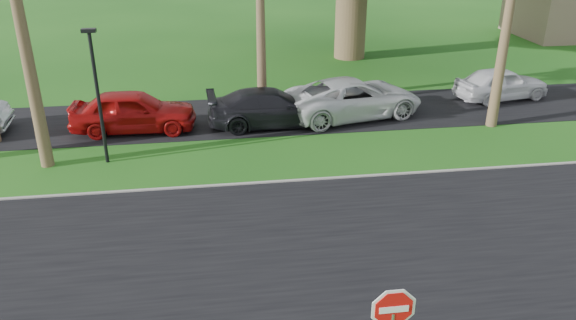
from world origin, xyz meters
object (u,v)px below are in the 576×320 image
(car_red, at_px, (133,111))
(car_minivan, at_px, (353,98))
(car_pickup, at_px, (501,84))
(car_dark, at_px, (271,108))

(car_red, bearing_deg, car_minivan, -85.17)
(car_pickup, bearing_deg, car_red, 86.18)
(car_red, xyz_separation_m, car_minivan, (8.99, 0.43, -0.01))
(car_minivan, bearing_deg, car_red, 80.09)
(car_minivan, height_order, car_pickup, car_minivan)
(car_red, bearing_deg, car_dark, -89.27)
(car_red, height_order, car_minivan, car_red)
(car_dark, xyz_separation_m, car_minivan, (3.55, 0.56, 0.07))
(car_minivan, relative_size, car_pickup, 1.35)
(car_red, distance_m, car_dark, 5.44)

